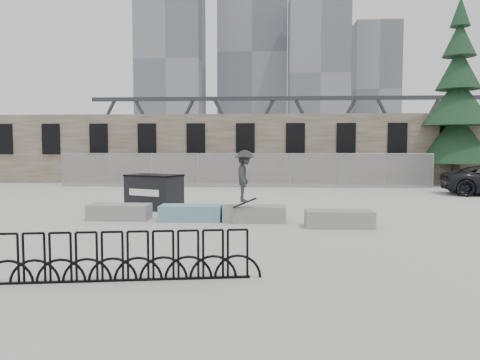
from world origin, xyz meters
The scene contains 13 objects.
ground centered at (0.00, 0.00, 0.00)m, with size 120.00×120.00×0.00m, color beige.
stone_wall centered at (0.00, 16.24, 2.26)m, with size 36.00×2.58×4.50m.
chainlink_fence centered at (0.00, 12.50, 1.04)m, with size 22.06×0.06×2.02m.
planter_far_left centered at (-3.52, 0.04, 0.28)m, with size 2.00×0.90×0.51m.
planter_center_left centered at (-1.10, -0.08, 0.28)m, with size 2.00×0.90×0.51m.
planter_center_right centered at (0.97, -0.16, 0.28)m, with size 2.00×0.90×0.51m.
planter_offset centered at (3.53, -1.08, 0.28)m, with size 2.00×0.90×0.51m.
dumpster centered at (-2.98, 2.64, 0.68)m, with size 2.36×1.97×1.34m.
bike_rack centered at (-1.17, -6.98, 0.44)m, with size 4.89×0.81×0.90m.
spruce_tree centered at (13.09, 14.61, 4.82)m, with size 4.37×4.37×11.50m.
skyline_towers centered at (-1.01, 93.81, 20.79)m, with size 58.00×28.00×48.00m.
truss_bridge centered at (10.00, 55.00, 4.13)m, with size 70.00×3.00×9.80m.
skateboarder centered at (0.67, -0.57, 1.49)m, with size 0.78×1.05×1.81m.
Camera 1 is at (1.35, -15.10, 2.42)m, focal length 35.00 mm.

